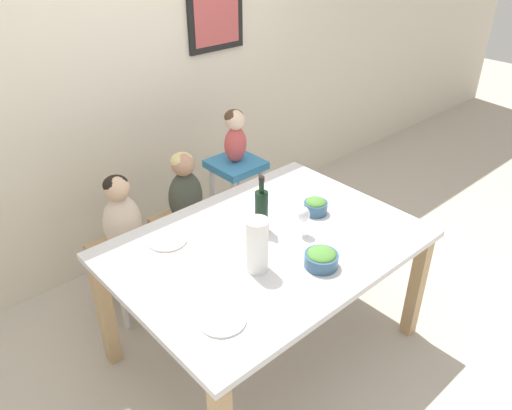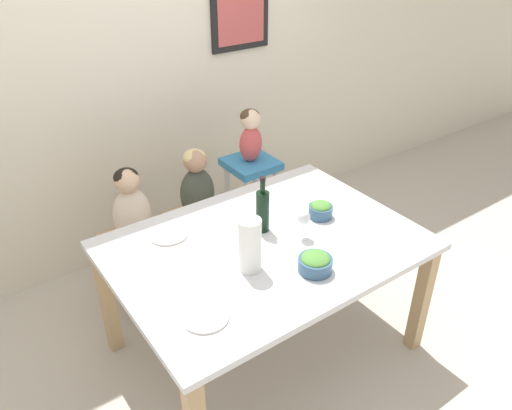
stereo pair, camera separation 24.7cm
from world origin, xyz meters
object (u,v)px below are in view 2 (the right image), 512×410
(chair_far_center, at_px, (200,226))
(dinner_plate_front_left, at_px, (205,316))
(person_baby_right, at_px, (251,133))
(dinner_plate_back_left, at_px, (168,234))
(wine_bottle, at_px, (263,210))
(salad_bowl_small, at_px, (321,210))
(salad_bowl_large, at_px, (315,263))
(person_child_center, at_px, (197,184))
(paper_towel_roll, at_px, (250,245))
(wine_glass_near, at_px, (304,219))
(person_child_left, at_px, (131,205))
(chair_far_left, at_px, (137,249))
(chair_right_highchair, at_px, (251,184))

(chair_far_center, height_order, dinner_plate_front_left, dinner_plate_front_left)
(person_baby_right, bearing_deg, dinner_plate_front_left, -132.18)
(dinner_plate_back_left, bearing_deg, wine_bottle, -29.25)
(person_baby_right, xyz_separation_m, wine_bottle, (-0.41, -0.70, -0.09))
(salad_bowl_small, bearing_deg, salad_bowl_large, -134.68)
(person_child_center, xyz_separation_m, salad_bowl_large, (0.00, -1.11, 0.08))
(paper_towel_roll, bearing_deg, salad_bowl_large, -37.64)
(person_child_center, height_order, paper_towel_roll, paper_towel_roll)
(wine_glass_near, distance_m, dinner_plate_back_left, 0.70)
(chair_far_center, distance_m, person_child_left, 0.54)
(chair_far_left, xyz_separation_m, wine_glass_near, (0.57, -0.87, 0.46))
(chair_far_center, height_order, wine_glass_near, wine_glass_near)
(chair_far_center, relative_size, paper_towel_roll, 1.68)
(chair_far_center, xyz_separation_m, chair_right_highchair, (0.41, 0.00, 0.18))
(wine_bottle, xyz_separation_m, salad_bowl_small, (0.33, -0.08, -0.08))
(chair_far_center, bearing_deg, dinner_plate_back_left, -132.86)
(dinner_plate_front_left, bearing_deg, person_baby_right, 47.82)
(person_baby_right, relative_size, paper_towel_roll, 1.31)
(person_child_center, height_order, dinner_plate_front_left, person_child_center)
(salad_bowl_large, height_order, dinner_plate_front_left, salad_bowl_large)
(wine_glass_near, bearing_deg, dinner_plate_front_left, -163.13)
(chair_right_highchair, bearing_deg, person_baby_right, 90.00)
(person_baby_right, height_order, dinner_plate_front_left, person_baby_right)
(chair_far_left, distance_m, salad_bowl_small, 1.16)
(person_child_center, relative_size, paper_towel_roll, 1.74)
(chair_far_center, xyz_separation_m, wine_glass_near, (0.13, -0.87, 0.46))
(person_child_center, height_order, salad_bowl_small, person_child_center)
(chair_right_highchair, relative_size, dinner_plate_front_left, 3.65)
(wine_bottle, height_order, salad_bowl_large, wine_bottle)
(chair_right_highchair, relative_size, paper_towel_roll, 2.74)
(salad_bowl_large, bearing_deg, person_child_center, 90.16)
(chair_right_highchair, distance_m, person_child_left, 0.86)
(chair_far_center, bearing_deg, paper_towel_roll, -104.26)
(dinner_plate_back_left, bearing_deg, salad_bowl_large, -56.88)
(wine_bottle, distance_m, wine_glass_near, 0.22)
(person_child_left, distance_m, person_baby_right, 0.89)
(wine_glass_near, bearing_deg, person_baby_right, 72.10)
(person_child_center, height_order, wine_glass_near, person_child_center)
(chair_far_left, height_order, dinner_plate_front_left, dinner_plate_front_left)
(person_baby_right, bearing_deg, salad_bowl_large, -110.22)
(person_child_left, bearing_deg, salad_bowl_small, -44.95)
(wine_bottle, xyz_separation_m, dinner_plate_front_left, (-0.57, -0.39, -0.12))
(person_baby_right, bearing_deg, person_child_left, -179.97)
(wine_bottle, xyz_separation_m, dinner_plate_back_left, (-0.43, 0.24, -0.12))
(person_baby_right, bearing_deg, salad_bowl_small, -95.63)
(person_child_center, bearing_deg, person_child_left, 180.00)
(chair_far_left, height_order, person_baby_right, person_baby_right)
(person_baby_right, distance_m, paper_towel_roll, 1.13)
(salad_bowl_large, bearing_deg, wine_bottle, 90.02)
(person_child_center, bearing_deg, wine_bottle, -89.76)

